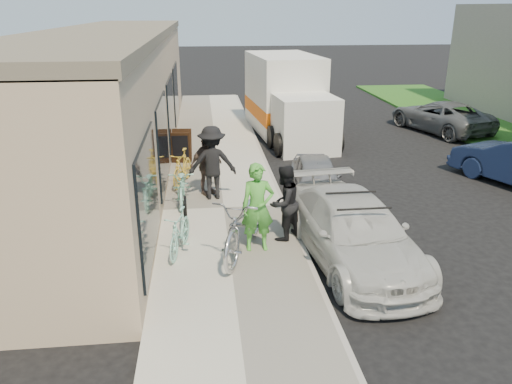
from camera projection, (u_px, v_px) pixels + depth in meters
name	position (u px, v px, depth m)	size (l,w,h in m)	color
ground	(331.00, 267.00, 9.95)	(120.00, 120.00, 0.00)	black
sidewalk	(224.00, 210.00, 12.51)	(3.00, 34.00, 0.15)	beige
curb	(285.00, 208.00, 12.68)	(0.12, 34.00, 0.13)	#A59E97
storefront	(115.00, 97.00, 16.12)	(3.60, 20.00, 4.22)	tan
bike_rack	(185.00, 213.00, 10.89)	(0.06, 0.57, 0.80)	black
sandwich_board	(181.00, 146.00, 15.93)	(0.68, 0.69, 1.03)	black
sedan_white	(354.00, 231.00, 9.96)	(2.29, 4.69, 1.35)	beige
sedan_silver	(316.00, 177.00, 13.54)	(1.25, 3.11, 1.06)	gray
moving_truck	(287.00, 101.00, 19.76)	(2.92, 6.48, 3.09)	white
far_car_gray	(440.00, 116.00, 20.55)	(2.10, 4.56, 1.27)	#505254
tandem_bike	(245.00, 223.00, 9.98)	(0.87, 2.50, 1.31)	#BABABC
woman_rider	(258.00, 208.00, 10.04)	(0.67, 0.44, 1.84)	green
man_standing	(284.00, 203.00, 10.55)	(0.80, 0.62, 1.64)	black
cruiser_bike_a	(180.00, 232.00, 10.08)	(0.42, 1.49, 0.89)	#97E1CB
cruiser_bike_b	(182.00, 185.00, 12.65)	(0.61, 1.75, 0.92)	#97E1CB
cruiser_bike_c	(182.00, 167.00, 13.99)	(0.46, 1.62, 0.97)	gold
bystander_a	(212.00, 163.00, 12.80)	(1.24, 0.71, 1.91)	black
bystander_b	(206.00, 165.00, 13.14)	(0.95, 0.40, 1.62)	brown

